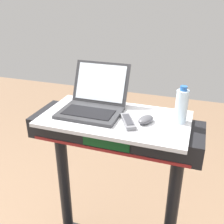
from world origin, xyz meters
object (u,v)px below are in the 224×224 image
Objects in this scene: water_bottle at (182,106)px; tv_remote at (128,121)px; laptop at (94,102)px; computer_mouse at (146,120)px.

tv_remote is at bearing -157.48° from water_bottle.
laptop is 0.46m from water_bottle.
laptop is 1.78× the size of water_bottle.
tv_remote is at bearing -134.77° from computer_mouse.
computer_mouse reaches higher than tv_remote.
water_bottle is 1.15× the size of tv_remote.
laptop reaches higher than water_bottle.
laptop is 0.24m from tv_remote.
water_bottle is at bearing 22.52° from tv_remote.
water_bottle is at bearing -2.28° from laptop.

